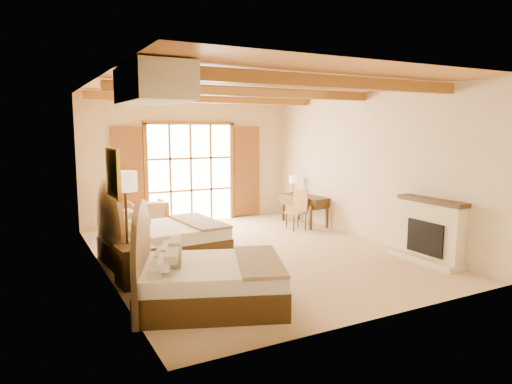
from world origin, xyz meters
TOP-DOWN VIEW (x-y plane):
  - floor at (0.00, 0.00)m, footprint 7.00×7.00m
  - wall_back at (0.00, 3.50)m, footprint 5.50×0.00m
  - wall_left at (-2.75, 0.00)m, footprint 0.00×7.00m
  - wall_right at (2.75, 0.00)m, footprint 0.00×7.00m
  - ceiling at (0.00, 0.00)m, footprint 7.00×7.00m
  - ceiling_beams at (0.00, 0.00)m, footprint 5.39×4.60m
  - french_doors at (0.00, 3.44)m, footprint 3.95×0.08m
  - fireplace at (2.60, -2.00)m, footprint 0.46×1.40m
  - painting at (-2.70, -0.75)m, footprint 0.06×0.95m
  - canopy_valance at (-2.40, -2.00)m, footprint 0.70×1.40m
  - bed_near at (-1.85, -2.09)m, footprint 2.45×2.07m
  - bed_far at (-1.79, 0.38)m, footprint 2.19×1.72m
  - nightstand at (-2.44, -0.79)m, footprint 0.55×0.55m
  - floor_lamp at (-2.50, -0.58)m, footprint 0.37×0.37m
  - armchair at (-1.35, 2.72)m, footprint 0.85×0.87m
  - ottoman at (-0.96, 2.70)m, footprint 0.59×0.59m
  - desk at (2.42, 1.80)m, footprint 0.79×1.43m
  - desk_chair at (1.92, 1.39)m, footprint 0.54×0.53m
  - desk_lamp at (2.45, 2.38)m, footprint 0.22×0.22m

SIDE VIEW (x-z plane):
  - floor at x=0.00m, z-range 0.00..0.00m
  - ottoman at x=-0.96m, z-range 0.00..0.36m
  - desk_chair at x=1.92m, z-range -0.18..0.76m
  - nightstand at x=-2.44m, z-range 0.00..0.62m
  - armchair at x=-1.35m, z-range 0.00..0.77m
  - bed_near at x=-1.85m, z-range -0.25..1.03m
  - desk at x=2.42m, z-range 0.03..0.76m
  - bed_far at x=-1.79m, z-range -0.27..1.10m
  - fireplace at x=2.60m, z-range -0.07..1.09m
  - desk_lamp at x=2.45m, z-range 0.84..1.29m
  - french_doors at x=0.00m, z-range -0.05..2.55m
  - floor_lamp at x=-2.50m, z-range 0.61..2.37m
  - wall_back at x=0.00m, z-range -1.15..4.35m
  - wall_left at x=-2.75m, z-range -1.90..5.10m
  - wall_right at x=2.75m, z-range -1.90..5.10m
  - painting at x=-2.70m, z-range 1.38..2.12m
  - canopy_valance at x=-2.40m, z-range 2.73..3.18m
  - ceiling_beams at x=0.00m, z-range 2.99..3.17m
  - ceiling at x=0.00m, z-range 3.20..3.20m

